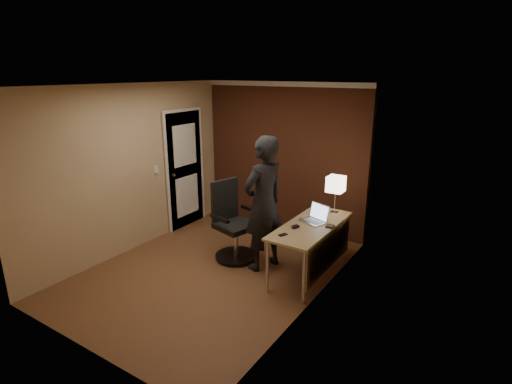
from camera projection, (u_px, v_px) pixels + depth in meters
room at (257, 153)px, 6.57m from camera, size 4.00×4.00×4.00m
desk at (316, 235)px, 5.24m from camera, size 0.60×1.50×0.73m
desk_lamp at (336, 185)px, 5.55m from camera, size 0.22×0.22×0.54m
laptop at (316, 217)px, 5.34m from camera, size 0.40×0.36×0.23m
mouse at (295, 227)px, 5.12m from camera, size 0.09×0.11×0.03m
phone at (283, 235)px, 4.90m from camera, size 0.09×0.13×0.01m
wallet at (330, 226)px, 5.16m from camera, size 0.09×0.11×0.02m
office_chair at (233, 225)px, 5.82m from camera, size 0.63×0.70×1.13m
person at (264, 204)px, 5.40m from camera, size 0.61×0.78×1.87m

